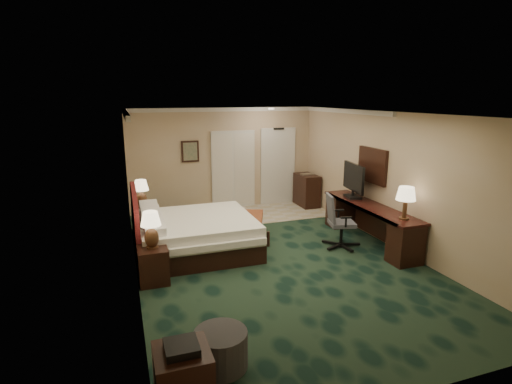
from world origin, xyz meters
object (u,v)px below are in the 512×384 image
object	(u,v)px
minibar	(307,190)
nightstand_far	(144,220)
tv	(353,181)
desk_chair	(342,221)
bed	(197,235)
bed_bench	(251,228)
lamp_far	(141,194)
ottoman	(221,349)
lamp_near	(151,230)
nightstand_near	(153,265)
side_table	(183,377)
desk	(369,224)

from	to	relation	value
minibar	nightstand_far	bearing A→B (deg)	-168.75
tv	desk_chair	distance (m)	1.17
bed	bed_bench	size ratio (longest dim) A/B	1.63
nightstand_far	lamp_far	distance (m)	0.62
ottoman	lamp_far	bearing A→B (deg)	96.19
lamp_far	minibar	bearing A→B (deg)	11.95
bed	lamp_near	world-z (taller)	lamp_near
nightstand_near	side_table	distance (m)	2.85
ottoman	desk_chair	size ratio (longest dim) A/B	0.55
nightstand_near	lamp_far	world-z (taller)	lamp_far
nightstand_near	desk_chair	distance (m)	3.77
lamp_near	desk	world-z (taller)	lamp_near
bed_bench	tv	world-z (taller)	tv
lamp_far	bed_bench	xyz separation A→B (m)	(2.18, -1.04, -0.69)
nightstand_far	lamp_far	size ratio (longest dim) A/B	1.00
bed_bench	minibar	distance (m)	3.04
lamp_far	desk	distance (m)	4.91
lamp_near	desk_chair	bearing A→B (deg)	5.82
nightstand_far	lamp_near	bearing A→B (deg)	-90.07
lamp_near	minibar	size ratio (longest dim) A/B	0.69
nightstand_near	ottoman	xyz separation A→B (m)	(0.53, -2.44, -0.08)
tv	nightstand_far	bearing A→B (deg)	170.70
lamp_far	bed_bench	world-z (taller)	lamp_far
nightstand_near	tv	xyz separation A→B (m)	(4.42, 1.09, 0.89)
lamp_far	tv	bearing A→B (deg)	-17.64
side_table	minibar	distance (m)	7.69
nightstand_far	lamp_near	world-z (taller)	lamp_near
bed_bench	desk	size ratio (longest dim) A/B	0.48
nightstand_near	nightstand_far	xyz separation A→B (m)	(0.01, 2.55, 0.01)
bed	bed_bench	distance (m)	1.30
nightstand_near	side_table	size ratio (longest dim) A/B	1.01
lamp_near	bed_bench	size ratio (longest dim) A/B	0.46
lamp_far	desk	bearing A→B (deg)	-25.12
nightstand_far	minibar	distance (m)	4.54
bed_bench	ottoman	xyz separation A→B (m)	(-1.64, -3.89, -0.01)
lamp_far	desk_chair	bearing A→B (deg)	-29.46
nightstand_near	minibar	bearing A→B (deg)	37.62
ottoman	desk_chair	xyz separation A→B (m)	(3.21, 2.81, 0.33)
lamp_near	bed	bearing A→B (deg)	49.40
bed	lamp_near	xyz separation A→B (m)	(-0.93, -1.08, 0.56)
nightstand_far	desk	bearing A→B (deg)	-25.79
side_table	bed	bearing A→B (deg)	77.28
lamp_far	side_table	distance (m)	5.38
bed	ottoman	world-z (taller)	bed
bed	desk	distance (m)	3.55
bed	side_table	size ratio (longest dim) A/B	3.70
bed	nightstand_far	bearing A→B (deg)	122.05
lamp_far	desk	size ratio (longest dim) A/B	0.22
desk	tv	distance (m)	1.03
minibar	nightstand_near	bearing A→B (deg)	-142.38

